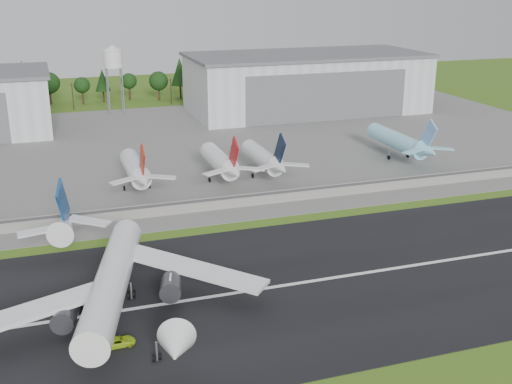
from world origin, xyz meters
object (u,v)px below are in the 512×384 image
object	(u,v)px
main_airliner	(113,288)
parked_jet_navy	(266,159)
parked_jet_skyblue	(402,142)
parked_jet_red_b	(222,163)
parked_jet_red_a	(137,170)
ground_vehicle	(119,342)

from	to	relation	value
main_airliner	parked_jet_navy	world-z (taller)	main_airliner
main_airliner	parked_jet_skyblue	distance (m)	122.87
parked_jet_red_b	parked_jet_navy	bearing A→B (deg)	-0.08
parked_jet_red_b	parked_jet_navy	size ratio (longest dim) A/B	1.00
parked_jet_red_a	parked_jet_navy	distance (m)	37.41
main_airliner	parked_jet_red_b	size ratio (longest dim) A/B	1.87
main_airliner	parked_jet_red_b	world-z (taller)	main_airliner
main_airliner	ground_vehicle	world-z (taller)	main_airliner
main_airliner	parked_jet_navy	xyz separation A→B (m)	(51.47, 66.93, 1.00)
parked_jet_skyblue	ground_vehicle	bearing A→B (deg)	-140.40
ground_vehicle	parked_jet_red_a	xyz separation A→B (m)	(14.77, 77.97, 5.16)
ground_vehicle	parked_jet_red_b	world-z (taller)	parked_jet_red_b
ground_vehicle	parked_jet_navy	world-z (taller)	parked_jet_navy
parked_jet_red_a	ground_vehicle	bearing A→B (deg)	-100.73
main_airliner	parked_jet_red_b	bearing A→B (deg)	-105.43
parked_jet_navy	parked_jet_red_b	bearing A→B (deg)	179.92
ground_vehicle	parked_jet_skyblue	size ratio (longest dim) A/B	0.14
main_airliner	parked_jet_red_b	distance (m)	77.19
ground_vehicle	parked_jet_red_b	bearing A→B (deg)	-30.24
parked_jet_navy	parked_jet_skyblue	world-z (taller)	parked_jet_skyblue
parked_jet_red_a	parked_jet_navy	bearing A→B (deg)	-0.03
ground_vehicle	parked_jet_skyblue	world-z (taller)	parked_jet_skyblue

